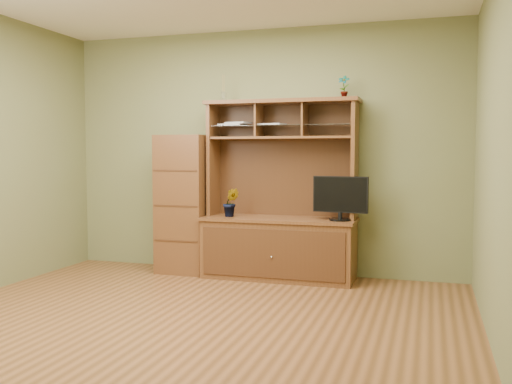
% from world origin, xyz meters
% --- Properties ---
extents(room, '(4.54, 4.04, 2.74)m').
position_xyz_m(room, '(0.00, 0.00, 1.35)').
color(room, '#573519').
rests_on(room, ground).
extents(media_hutch, '(1.66, 0.61, 1.90)m').
position_xyz_m(media_hutch, '(0.30, 1.73, 0.52)').
color(media_hutch, '#472514').
rests_on(media_hutch, room).
extents(monitor, '(0.57, 0.22, 0.45)m').
position_xyz_m(monitor, '(0.96, 1.65, 0.89)').
color(monitor, black).
rests_on(monitor, media_hutch).
extents(orchid_plant, '(0.20, 0.18, 0.31)m').
position_xyz_m(orchid_plant, '(-0.22, 1.65, 0.80)').
color(orchid_plant, '#375F20').
rests_on(orchid_plant, media_hutch).
extents(top_plant, '(0.14, 0.10, 0.24)m').
position_xyz_m(top_plant, '(0.96, 1.80, 2.02)').
color(top_plant, '#326122').
rests_on(top_plant, media_hutch).
extents(reed_diffuser, '(0.06, 0.06, 0.29)m').
position_xyz_m(reed_diffuser, '(-0.36, 1.81, 2.01)').
color(reed_diffuser, silver).
rests_on(reed_diffuser, media_hutch).
extents(magazines, '(0.74, 0.25, 0.04)m').
position_xyz_m(magazines, '(-0.09, 1.80, 1.65)').
color(magazines, silver).
rests_on(magazines, media_hutch).
extents(side_cabinet, '(0.55, 0.50, 1.53)m').
position_xyz_m(side_cabinet, '(-0.80, 1.73, 0.77)').
color(side_cabinet, '#472514').
rests_on(side_cabinet, room).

